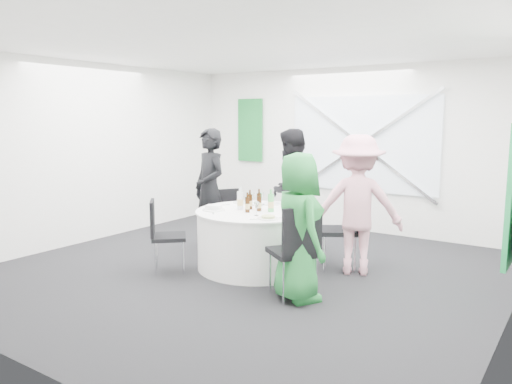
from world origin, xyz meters
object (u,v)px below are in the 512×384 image
Objects in this scene: chair_back_left at (230,214)px; chair_back_right at (346,223)px; chair_front_right at (297,245)px; person_man_back at (290,190)px; person_woman_green at (298,227)px; person_woman_pink at (357,205)px; person_man_back_left at (210,189)px; clear_water_bottle at (240,201)px; banquet_table at (256,239)px; chair_back at (296,218)px; chair_front_left at (162,230)px; green_water_bottle at (271,203)px.

chair_back_left is 1.87m from chair_back_right.
chair_front_right is 0.58× the size of person_man_back.
person_man_back reaches higher than person_woman_green.
person_man_back is at bearing -143.26° from chair_back_right.
chair_front_right is at bearing 58.94° from person_woman_pink.
clear_water_bottle is at bearing -7.29° from person_man_back_left.
clear_water_bottle is (-1.22, 0.66, 0.27)m from chair_front_right.
chair_back reaches higher than banquet_table.
clear_water_bottle reaches higher than chair_front_left.
person_man_back_left is at bearing -83.16° from chair_front_right.
banquet_table is 5.38× the size of green_water_bottle.
chair_back_right is 2.16m from person_man_back_left.
chair_back_right is 1.40m from clear_water_bottle.
clear_water_bottle is (-1.20, -0.67, 0.27)m from chair_back_right.
chair_back is 2.07m from chair_front_left.
chair_back is 1.09m from chair_back_right.
clear_water_bottle is at bearing 7.06° from person_woman_green.
chair_back is 0.99m from chair_back_left.
person_woman_pink is (1.27, -0.53, -0.02)m from person_man_back.
person_woman_green is 1.09m from green_water_bottle.
person_man_back_left reaches higher than chair_back_right.
person_man_back_left is at bearing 158.32° from banquet_table.
person_woman_green is at bearing -59.68° from chair_back.
chair_front_right reaches higher than banquet_table.
person_woman_pink reaches higher than clear_water_bottle.
clear_water_bottle is at bearing -162.64° from banquet_table.
chair_back_right is at bearing 36.45° from green_water_bottle.
chair_back_left is 0.49× the size of person_man_back_left.
person_man_back_left is at bearing -152.17° from chair_back.
chair_front_right is at bearing -42.95° from green_water_bottle.
clear_water_bottle reaches higher than banquet_table.
chair_front_left is 2.47m from person_woman_pink.
chair_back_left is at bearing 0.08° from person_woman_green.
green_water_bottle is (1.09, 0.84, 0.33)m from chair_front_left.
green_water_bottle is (1.35, -0.43, -0.02)m from person_man_back_left.
chair_front_right is 0.19m from person_woman_green.
green_water_bottle reaches higher than chair_front_left.
person_man_back_left reaches higher than person_woman_green.
chair_back is at bearing 79.27° from clear_water_bottle.
clear_water_bottle reaches higher than chair_back_left.
clear_water_bottle is (-0.11, -1.11, -0.02)m from person_man_back.
person_woman_pink is at bearing 23.80° from banquet_table.
person_man_back_left is 6.17× the size of green_water_bottle.
chair_back_right reaches higher than chair_front_left.
chair_back is 1.36m from person_man_back_left.
chair_front_right is (0.02, -1.32, -0.00)m from chair_back_right.
person_man_back is (0.77, 0.45, 0.38)m from chair_back_left.
person_man_back reaches higher than chair_back_right.
clear_water_bottle is at bearing -82.90° from chair_front_right.
banquet_table is 0.89× the size of person_woman_pink.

